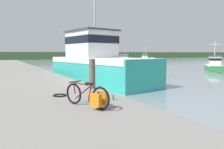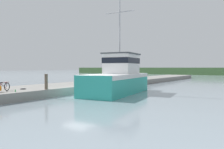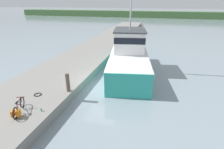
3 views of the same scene
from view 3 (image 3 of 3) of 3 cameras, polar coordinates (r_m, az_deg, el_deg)
ground_plane at (r=13.85m, az=-3.35°, el=-4.40°), size 320.00×320.00×0.00m
dock_pier at (r=15.41m, az=-18.08°, el=-1.18°), size 5.63×80.00×0.70m
fishing_boat_main at (r=16.69m, az=5.55°, el=5.99°), size 4.90×11.36×9.24m
bicycle_touring at (r=10.76m, az=-28.40°, el=-9.86°), size 0.84×1.58×0.70m
mooring_post at (r=11.98m, az=-14.25°, el=-2.56°), size 0.26×0.26×1.27m
hose_coil at (r=12.40m, az=-23.07°, el=-6.05°), size 0.48×0.48×0.05m
water_bottle_on_curb at (r=10.61m, az=-22.11°, el=-10.57°), size 0.07×0.07×0.18m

